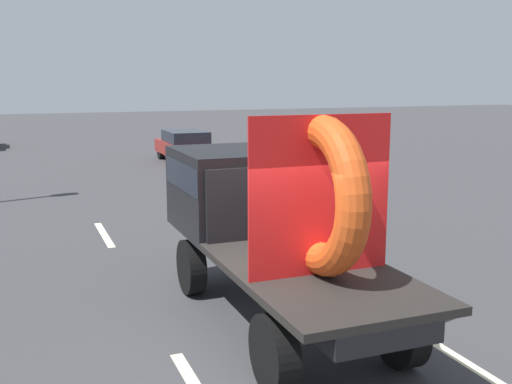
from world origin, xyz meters
The scene contains 6 objects.
ground_plane centered at (0.00, 0.00, 0.00)m, with size 120.00×120.00×0.00m, color #38383A.
flatbed_truck centered at (0.25, 1.53, 1.56)m, with size 2.02×5.57×3.11m.
distant_sedan centered at (3.59, 18.51, 0.72)m, with size 1.76×4.12×1.34m.
lane_dash_left_far centered at (-1.42, 7.02, 0.00)m, with size 2.39×0.16×0.01m, color beige.
lane_dash_right_near centered at (1.92, -1.77, 0.00)m, with size 2.43×0.16×0.01m, color beige.
lane_dash_right_far centered at (1.92, 7.15, 0.00)m, with size 2.97×0.16×0.01m, color beige.
Camera 1 is at (-3.18, -7.00, 3.53)m, focal length 43.14 mm.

